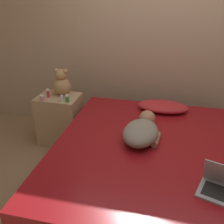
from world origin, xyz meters
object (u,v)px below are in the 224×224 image
person_lying (142,130)px  teddy_bear (62,84)px  laptop (224,187)px  bottle_white (62,99)px  bottle_pink (42,98)px  bottle_green (67,99)px  bottle_red (48,93)px  pillow (163,106)px

person_lying → teddy_bear: 1.27m
person_lying → laptop: bearing=-37.4°
teddy_bear → bottle_white: 0.25m
bottle_white → bottle_pink: bearing=-175.9°
bottle_white → bottle_green: 0.07m
person_lying → bottle_red: size_ratio=5.82×
person_lying → teddy_bear: teddy_bear is taller
laptop → bottle_green: bearing=164.5°
teddy_bear → pillow: bearing=0.7°
person_lying → bottle_white: bearing=160.9°
bottle_white → pillow: bearing=11.1°
teddy_bear → bottle_green: bearing=-54.4°
laptop → teddy_bear: bearing=162.1°
teddy_bear → bottle_white: size_ratio=4.40×
laptop → bottle_pink: laptop is taller
bottle_white → bottle_red: 0.23m
pillow → bottle_pink: bearing=-170.1°
pillow → laptop: size_ratio=1.52×
bottle_pink → pillow: bearing=9.9°
bottle_white → bottle_red: bearing=158.4°
person_lying → bottle_green: (-0.93, 0.45, 0.05)m
bottle_red → bottle_green: size_ratio=1.26×
person_lying → bottle_white: person_lying is taller
pillow → bottle_pink: (-1.40, -0.24, 0.07)m
bottle_red → person_lying: bearing=-23.6°
bottle_pink → person_lying: bearing=-19.1°
teddy_bear → bottle_red: (-0.13, -0.13, -0.09)m
teddy_bear → bottle_red: 0.20m
laptop → bottle_green: laptop is taller
bottle_white → teddy_bear: bearing=111.0°
person_lying → pillow: bearing=81.9°
bottle_pink → laptop: bearing=-28.4°
pillow → bottle_pink: size_ratio=9.16×
bottle_red → pillow: bearing=5.9°
person_lying → bottle_red: bottle_red is taller
pillow → bottle_red: bearing=-174.1°
bottle_red → bottle_white: bearing=-21.6°
bottle_pink → teddy_bear: bearing=54.9°
pillow → teddy_bear: bearing=-179.3°
pillow → laptop: 1.37m
person_lying → teddy_bear: (-1.08, 0.66, 0.15)m
laptop → teddy_bear: size_ratio=1.15×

